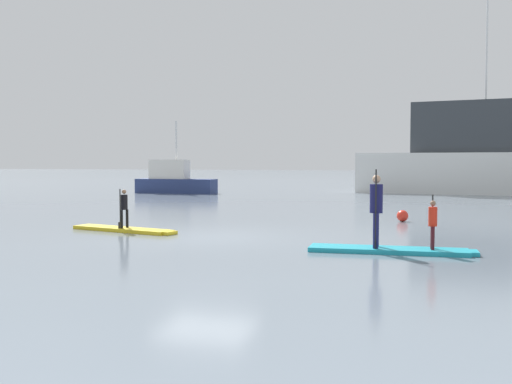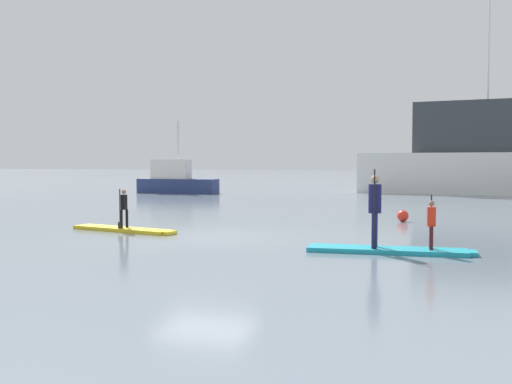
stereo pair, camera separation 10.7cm
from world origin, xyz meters
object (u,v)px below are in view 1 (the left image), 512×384
(paddleboard_near, at_px, (124,230))
(mooring_buoy_near, at_px, (403,216))
(fishing_boat_white_large, at_px, (477,160))
(paddler_child_front, at_px, (433,222))
(paddleboard_far, at_px, (391,250))
(fishing_boat_green_midground, at_px, (174,180))
(paddler_child_solo, at_px, (124,206))
(paddler_adult, at_px, (376,206))

(paddleboard_near, height_order, mooring_buoy_near, mooring_buoy_near)
(paddleboard_near, bearing_deg, fishing_boat_white_large, 65.39)
(paddler_child_front, bearing_deg, paddleboard_far, -176.63)
(paddleboard_far, bearing_deg, paddler_child_front, 3.37)
(fishing_boat_white_large, xyz_separation_m, fishing_boat_green_midground, (-18.06, -4.84, -1.24))
(paddleboard_near, relative_size, mooring_buoy_near, 9.21)
(paddler_child_front, relative_size, fishing_boat_white_large, 0.08)
(paddleboard_near, relative_size, paddler_child_solo, 3.14)
(paddleboard_far, bearing_deg, mooring_buoy_near, 90.62)
(paddler_adult, relative_size, paddler_child_front, 1.47)
(paddleboard_far, height_order, fishing_boat_green_midground, fishing_boat_green_midground)
(paddler_child_solo, height_order, paddleboard_far, paddler_child_solo)
(paddleboard_far, height_order, paddler_adult, paddler_adult)
(paddleboard_far, xyz_separation_m, fishing_boat_green_midground, (-14.54, 21.18, 0.75))
(paddleboard_near, bearing_deg, paddler_child_solo, -73.57)
(paddler_child_solo, xyz_separation_m, fishing_boat_white_large, (11.02, 24.09, 1.34))
(paddler_child_solo, bearing_deg, fishing_boat_green_midground, 110.10)
(paddleboard_near, height_order, paddler_adult, paddler_adult)
(fishing_boat_green_midground, bearing_deg, mooring_buoy_near, -44.43)
(paddleboard_far, relative_size, mooring_buoy_near, 9.52)
(fishing_boat_green_midground, xyz_separation_m, mooring_buoy_near, (14.47, -14.18, -0.62))
(paddler_adult, height_order, paddler_child_front, paddler_adult)
(paddler_child_front, distance_m, fishing_boat_white_large, 26.14)
(mooring_buoy_near, bearing_deg, paddleboard_far, -89.38)
(paddler_adult, bearing_deg, mooring_buoy_near, 87.94)
(paddleboard_far, xyz_separation_m, paddler_adult, (-0.33, -0.02, 0.96))
(paddler_adult, distance_m, paddler_child_front, 1.23)
(paddleboard_near, xyz_separation_m, paddleboard_far, (7.51, -1.95, 0.00))
(paddler_child_front, bearing_deg, mooring_buoy_near, 97.65)
(fishing_boat_white_large, height_order, fishing_boat_green_midground, fishing_boat_white_large)
(paddleboard_near, distance_m, paddleboard_far, 7.76)
(paddleboard_near, xyz_separation_m, paddler_adult, (7.18, -1.97, 0.96))
(paddleboard_far, height_order, fishing_boat_white_large, fishing_boat_white_large)
(fishing_boat_white_large, xyz_separation_m, mooring_buoy_near, (-3.59, -19.03, -1.85))
(paddleboard_far, bearing_deg, fishing_boat_green_midground, 124.48)
(paddleboard_near, distance_m, mooring_buoy_near, 8.98)
(paddler_adult, xyz_separation_m, fishing_boat_white_large, (3.85, 26.04, 1.03))
(paddler_child_front, height_order, fishing_boat_green_midground, fishing_boat_green_midground)
(paddler_child_solo, relative_size, paddler_adult, 0.65)
(paddleboard_far, xyz_separation_m, mooring_buoy_near, (-0.08, 6.99, 0.14))
(paddler_adult, bearing_deg, paddleboard_far, 3.64)
(paddler_adult, distance_m, fishing_boat_green_midground, 25.53)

